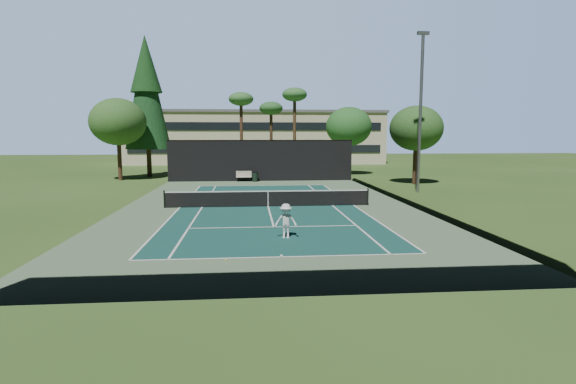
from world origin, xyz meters
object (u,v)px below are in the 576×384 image
(tennis_ball_c, at_px, (257,199))
(park_bench, at_px, (244,176))
(player, at_px, (286,221))
(tennis_ball_a, at_px, (226,260))
(tennis_ball_d, at_px, (215,199))
(tennis_net, at_px, (268,198))
(trash_bin, at_px, (255,177))
(tennis_ball_b, at_px, (218,201))

(tennis_ball_c, xyz_separation_m, park_bench, (-1.02, 12.53, 0.51))
(player, xyz_separation_m, tennis_ball_c, (-1.08, 11.94, -0.73))
(tennis_ball_a, height_order, tennis_ball_d, tennis_ball_a)
(tennis_net, relative_size, tennis_ball_c, 198.40)
(player, xyz_separation_m, tennis_ball_d, (-3.99, 12.32, -0.73))
(park_bench, xyz_separation_m, trash_bin, (1.08, -0.30, -0.07))
(tennis_ball_b, distance_m, tennis_ball_c, 2.69)
(tennis_ball_a, distance_m, tennis_ball_d, 15.80)
(tennis_net, bearing_deg, tennis_ball_c, 101.95)
(park_bench, bearing_deg, tennis_ball_b, -97.09)
(player, xyz_separation_m, park_bench, (-2.10, 24.47, -0.21))
(player, relative_size, tennis_ball_a, 20.30)
(tennis_ball_a, xyz_separation_m, park_bench, (0.34, 27.87, 0.51))
(tennis_ball_b, bearing_deg, tennis_ball_d, 106.73)
(tennis_ball_c, bearing_deg, tennis_ball_d, 172.55)
(trash_bin, bearing_deg, tennis_ball_a, -92.96)
(tennis_ball_b, distance_m, tennis_ball_d, 0.94)
(tennis_net, xyz_separation_m, tennis_ball_c, (-0.67, 3.17, -0.53))
(tennis_net, xyz_separation_m, tennis_ball_a, (-2.03, -12.17, -0.52))
(tennis_ball_a, height_order, tennis_ball_b, tennis_ball_a)
(tennis_ball_a, relative_size, trash_bin, 0.08)
(tennis_ball_c, relative_size, tennis_ball_d, 0.97)
(tennis_ball_a, bearing_deg, player, 54.33)
(tennis_net, height_order, park_bench, tennis_net)
(tennis_ball_a, bearing_deg, tennis_ball_d, 95.63)
(tennis_net, xyz_separation_m, tennis_ball_d, (-3.58, 3.55, -0.52))
(player, height_order, tennis_ball_b, player)
(player, distance_m, trash_bin, 24.20)
(tennis_ball_d, height_order, park_bench, park_bench)
(trash_bin, bearing_deg, player, -87.59)
(tennis_ball_b, bearing_deg, player, -71.96)
(tennis_ball_b, distance_m, trash_bin, 13.04)
(tennis_net, bearing_deg, tennis_ball_a, -99.48)
(player, xyz_separation_m, tennis_ball_a, (-2.44, -3.40, -0.72))
(tennis_ball_c, distance_m, park_bench, 12.58)
(tennis_net, height_order, tennis_ball_d, tennis_net)
(tennis_ball_a, height_order, trash_bin, trash_bin)
(tennis_net, xyz_separation_m, tennis_ball_b, (-3.31, 2.65, -0.52))
(tennis_ball_b, bearing_deg, trash_bin, 78.03)
(tennis_ball_a, distance_m, trash_bin, 27.61)
(player, xyz_separation_m, tennis_ball_b, (-3.72, 11.42, -0.73))
(player, height_order, trash_bin, player)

